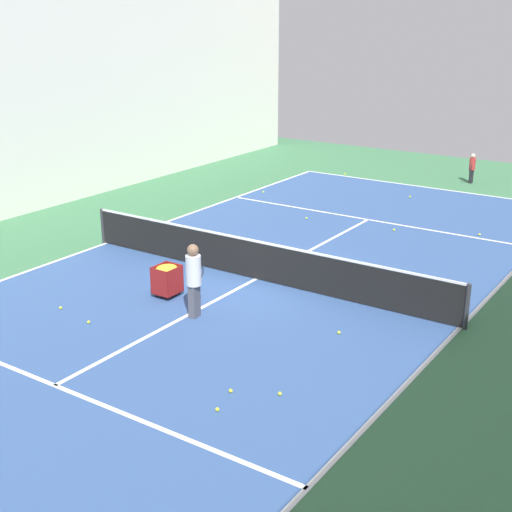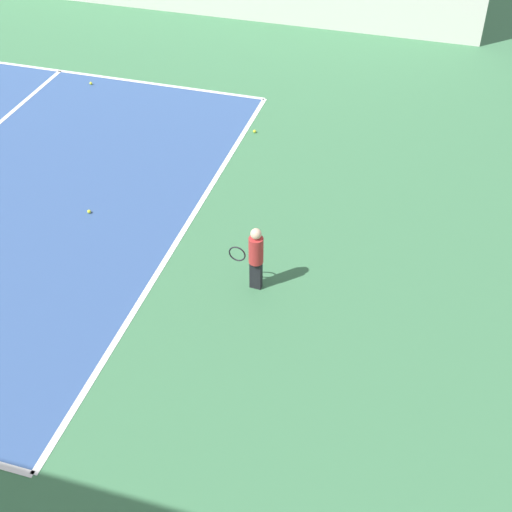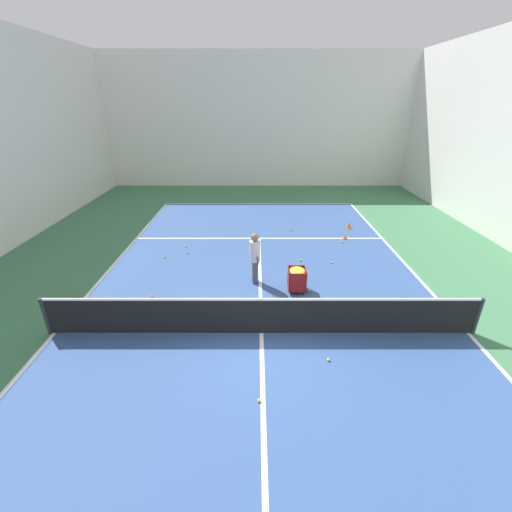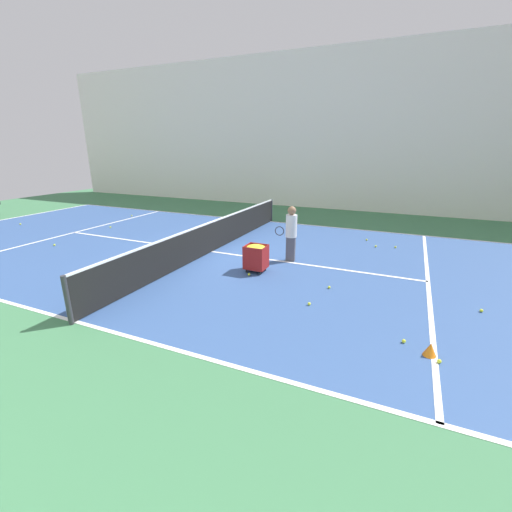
{
  "view_description": "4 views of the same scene",
  "coord_description": "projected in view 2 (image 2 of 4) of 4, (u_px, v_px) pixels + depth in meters",
  "views": [
    {
      "loc": [
        -9.32,
        13.87,
        6.37
      ],
      "look_at": [
        0.0,
        0.0,
        0.61
      ],
      "focal_mm": 50.0,
      "sensor_mm": 36.0,
      "label": 1
    },
    {
      "loc": [
        -9.32,
        -15.88,
        7.71
      ],
      "look_at": [
        -1.09,
        -13.45,
        0.64
      ],
      "focal_mm": 50.0,
      "sensor_mm": 36.0,
      "label": 2
    },
    {
      "loc": [
        -0.14,
        -7.03,
        5.36
      ],
      "look_at": [
        -0.17,
        2.68,
        0.92
      ],
      "focal_mm": 24.0,
      "sensor_mm": 36.0,
      "label": 3
    },
    {
      "loc": [
        9.32,
        5.77,
        3.34
      ],
      "look_at": [
        1.1,
        2.1,
        0.45
      ],
      "focal_mm": 24.0,
      "sensor_mm": 36.0,
      "label": 4
    }
  ],
  "objects": [
    {
      "name": "line_baseline_near",
      "position": [
        184.0,
        230.0,
        12.69
      ],
      "size": [
        10.45,
        0.1,
        0.0
      ],
      "primitive_type": "cube",
      "color": "white",
      "rests_on": "ground"
    },
    {
      "name": "player_near_baseline",
      "position": [
        255.0,
        255.0,
        11.11
      ],
      "size": [
        0.25,
        0.56,
        1.17
      ],
      "rotation": [
        0.0,
        0.0,
        1.52
      ],
      "color": "black",
      "rests_on": "ground"
    },
    {
      "name": "tennis_ball_6",
      "position": [
        91.0,
        83.0,
        17.12
      ],
      "size": [
        0.07,
        0.07,
        0.07
      ],
      "primitive_type": "sphere",
      "color": "yellow",
      "rests_on": "ground"
    },
    {
      "name": "tennis_ball_1",
      "position": [
        255.0,
        131.0,
        15.34
      ],
      "size": [
        0.07,
        0.07,
        0.07
      ],
      "primitive_type": "sphere",
      "color": "yellow",
      "rests_on": "ground"
    },
    {
      "name": "tennis_ball_7",
      "position": [
        89.0,
        211.0,
        13.06
      ],
      "size": [
        0.07,
        0.07,
        0.07
      ],
      "primitive_type": "sphere",
      "color": "yellow",
      "rests_on": "ground"
    }
  ]
}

